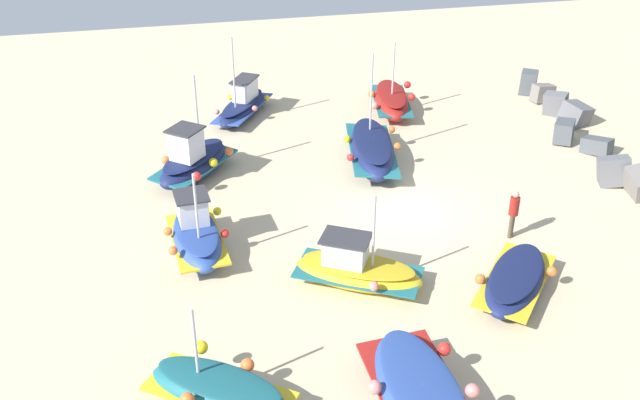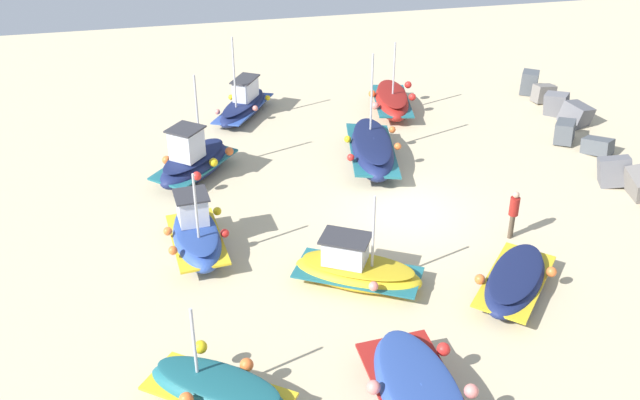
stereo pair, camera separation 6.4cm
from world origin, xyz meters
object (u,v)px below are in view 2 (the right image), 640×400
Objects in this scene: fishing_boat_1 at (372,149)px; fishing_boat_4 at (356,269)px; fishing_boat_6 at (421,399)px; fishing_boat_8 at (196,235)px; fishing_boat_0 at (515,281)px; person_walking at (514,211)px; fishing_boat_5 at (194,161)px; fishing_boat_3 at (244,105)px; fishing_boat_2 at (392,101)px; fishing_boat_7 at (218,391)px.

fishing_boat_4 is (7.66, -2.66, -0.08)m from fishing_boat_1.
fishing_boat_8 reaches higher than fishing_boat_6.
fishing_boat_1 reaches higher than fishing_boat_0.
fishing_boat_0 is 2.29× the size of person_walking.
fishing_boat_4 reaches higher than fishing_boat_0.
fishing_boat_5 is (-7.96, -4.30, 0.17)m from fishing_boat_4.
fishing_boat_3 is at bearing -18.25° from person_walking.
fishing_boat_1 is at bearing 164.90° from fishing_boat_2.
fishing_boat_7 is at bearing 175.03° from fishing_boat_8.
fishing_boat_1 is 2.98× the size of person_walking.
fishing_boat_3 reaches higher than person_walking.
fishing_boat_2 is (-14.00, 0.47, 0.09)m from fishing_boat_0.
fishing_boat_2 is 1.12× the size of fishing_boat_8.
fishing_boat_7 reaches higher than fishing_boat_0.
fishing_boat_4 is at bearing 179.50° from fishing_boat_6.
fishing_boat_0 is at bearing -120.17° from fishing_boat_8.
fishing_boat_3 is (-14.88, -6.20, 0.12)m from fishing_boat_0.
fishing_boat_0 is at bearing 131.88° from fishing_boat_6.
fishing_boat_6 is 9.61m from fishing_boat_8.
fishing_boat_3 is 6.04m from fishing_boat_5.
fishing_boat_6 is at bearing 175.27° from fishing_boat_2.
fishing_boat_0 is at bearing -171.74° from fishing_boat_2.
fishing_boat_6 is 1.24× the size of fishing_boat_7.
fishing_boat_6 is at bearing -6.20° from fishing_boat_0.
fishing_boat_1 is 8.72m from fishing_boat_8.
fishing_boat_2 reaches higher than fishing_boat_0.
fishing_boat_3 is 11.02m from fishing_boat_8.
fishing_boat_1 is at bearing -128.43° from fishing_boat_0.
fishing_boat_4 is at bearing -141.38° from fishing_boat_3.
person_walking is (-7.06, 5.59, 0.40)m from fishing_boat_6.
fishing_boat_3 is at bearing -117.17° from fishing_boat_0.
fishing_boat_4 is 9.05m from fishing_boat_5.
fishing_boat_4 is at bearing -126.36° from fishing_boat_8.
fishing_boat_2 is 10.33m from fishing_boat_5.
fishing_boat_6 is 1.29× the size of fishing_boat_8.
fishing_boat_8 is at bearing 32.57° from person_walking.
fishing_boat_7 reaches higher than fishing_boat_6.
fishing_boat_3 is at bearing -176.22° from fishing_boat_6.
fishing_boat_5 reaches higher than fishing_boat_0.
fishing_boat_5 is 11.95m from person_walking.
person_walking is at bearing 96.34° from fishing_boat_5.
fishing_boat_4 is at bearing 79.36° from fishing_boat_7.
fishing_boat_0 is at bearing -126.02° from fishing_boat_3.
fishing_boat_8 is 10.37m from person_walking.
person_walking is at bearing 36.24° from fishing_boat_1.
fishing_boat_0 is 0.94× the size of fishing_boat_4.
fishing_boat_5 reaches higher than fishing_boat_2.
fishing_boat_0 is 9.46m from fishing_boat_7.
fishing_boat_0 is 1.01× the size of fishing_boat_7.
fishing_boat_8 reaches higher than fishing_boat_0.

